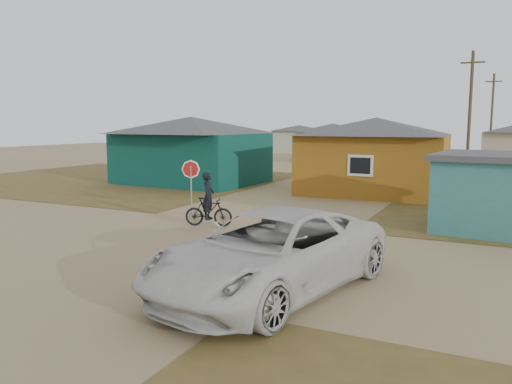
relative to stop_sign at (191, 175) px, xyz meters
The scene contains 11 objects.
ground 5.03m from the stop_sign, 60.08° to the right, with size 120.00×120.00×0.00m, color #937B54.
grass_nw 14.72m from the stop_sign, 142.64° to the left, with size 20.00×18.00×0.00m, color brown.
house_teal 11.21m from the stop_sign, 123.16° to the left, with size 8.93×7.08×4.00m.
house_yellow 11.02m from the stop_sign, 63.74° to the left, with size 7.72×6.76×3.90m.
house_pale_west 30.10m from the stop_sign, 96.92° to the left, with size 7.04×6.15×3.60m.
house_pale_north 43.46m from the stop_sign, 105.52° to the left, with size 6.28×5.81×3.40m.
utility_pole_near 20.11m from the stop_sign, 63.60° to the left, with size 1.40×0.20×8.00m.
utility_pole_far 35.37m from the stop_sign, 73.75° to the left, with size 1.40×0.20×8.00m.
stop_sign is the anchor object (origin of this frame).
cyclist 2.25m from the stop_sign, 39.74° to the right, with size 1.76×0.95×1.92m.
vehicle 9.24m from the stop_sign, 46.16° to the right, with size 2.87×6.22×1.73m, color silver.
Camera 1 is at (8.26, -11.98, 3.60)m, focal length 35.00 mm.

